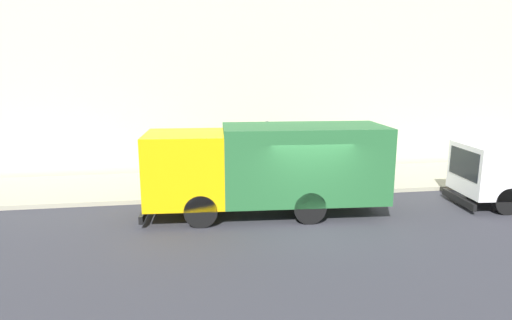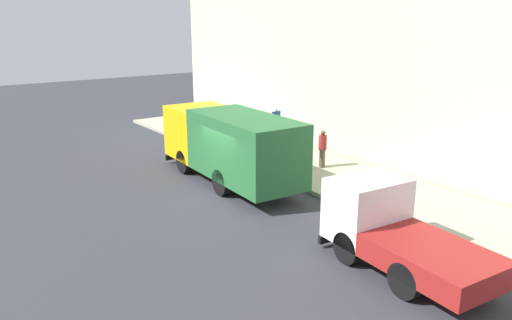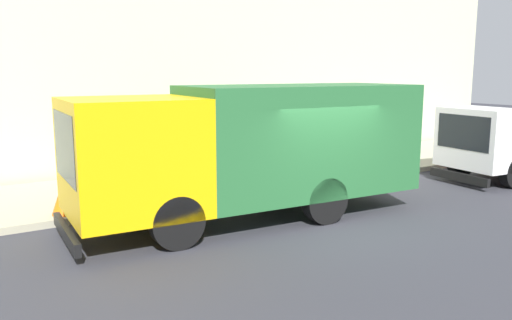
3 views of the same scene
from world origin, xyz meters
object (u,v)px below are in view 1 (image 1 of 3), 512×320
(pedestrian_walking, at_px, (215,167))
(street_sign_post, at_px, (267,150))
(pedestrian_standing, at_px, (273,158))
(small_flatbed_truck, at_px, (511,177))
(traffic_cone_orange, at_px, (161,187))
(large_utility_truck, at_px, (267,165))

(pedestrian_walking, relative_size, street_sign_post, 0.60)
(pedestrian_standing, bearing_deg, pedestrian_walking, -139.38)
(small_flatbed_truck, xyz_separation_m, traffic_cone_orange, (2.46, 12.16, -0.52))
(pedestrian_standing, bearing_deg, street_sign_post, -95.54)
(traffic_cone_orange, bearing_deg, large_utility_truck, -119.56)
(pedestrian_standing, relative_size, traffic_cone_orange, 2.39)
(traffic_cone_orange, bearing_deg, pedestrian_standing, -64.85)
(pedestrian_standing, height_order, traffic_cone_orange, pedestrian_standing)
(traffic_cone_orange, xyz_separation_m, street_sign_post, (0.07, -3.94, 1.23))
(large_utility_truck, bearing_deg, small_flatbed_truck, -89.56)
(small_flatbed_truck, bearing_deg, traffic_cone_orange, 83.63)
(traffic_cone_orange, distance_m, street_sign_post, 4.13)
(large_utility_truck, relative_size, street_sign_post, 2.95)
(small_flatbed_truck, height_order, street_sign_post, street_sign_post)
(pedestrian_walking, distance_m, pedestrian_standing, 2.92)
(pedestrian_walking, height_order, traffic_cone_orange, pedestrian_walking)
(small_flatbed_truck, xyz_separation_m, pedestrian_walking, (3.21, 10.12, -0.01))
(small_flatbed_truck, height_order, traffic_cone_orange, small_flatbed_truck)
(pedestrian_standing, distance_m, street_sign_post, 2.29)
(large_utility_truck, height_order, street_sign_post, large_utility_truck)
(large_utility_truck, distance_m, street_sign_post, 2.14)
(pedestrian_walking, xyz_separation_m, traffic_cone_orange, (-0.74, 2.03, -0.51))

